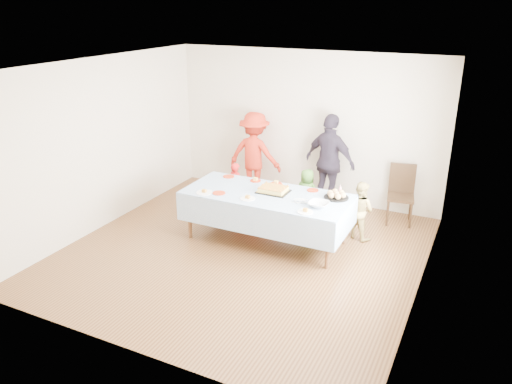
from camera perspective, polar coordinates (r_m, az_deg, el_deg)
ground at (r=7.45m, az=-1.48°, el=-6.84°), size 5.00×5.00×0.00m
room_walls at (r=6.79m, az=-1.19°, el=6.41°), size 5.04×5.04×2.72m
party_table at (r=7.49m, az=1.21°, el=-0.58°), size 2.50×1.10×0.78m
birthday_cake at (r=7.52m, az=1.99°, el=0.27°), size 0.46×0.36×0.08m
rolls_tray at (r=7.38m, az=9.17°, el=-0.36°), size 0.36×0.36×0.11m
punch_bowl at (r=7.04m, az=7.17°, el=-1.41°), size 0.29×0.29×0.07m
party_hat at (r=7.53m, az=9.59°, el=0.32°), size 0.09×0.09×0.16m
fork_pile at (r=7.15m, az=5.05°, el=-0.99°), size 0.24×0.18×0.07m
plate_red_far_a at (r=8.19m, az=-3.14°, el=1.78°), size 0.19×0.19×0.01m
plate_red_far_b at (r=7.99m, az=-0.06°, el=1.30°), size 0.18×0.18×0.01m
plate_red_far_c at (r=7.86m, az=2.31°, el=0.95°), size 0.19×0.19×0.01m
plate_red_far_d at (r=7.64m, az=6.50°, el=0.20°), size 0.18×0.18×0.01m
plate_red_near at (r=7.50m, az=-4.26°, el=-0.11°), size 0.20×0.20×0.01m
plate_white_left at (r=7.54m, az=-5.94°, el=-0.06°), size 0.25×0.25×0.01m
plate_white_mid at (r=7.27m, az=-0.97°, el=-0.76°), size 0.22×0.22×0.01m
plate_white_right at (r=6.85m, az=5.65°, el=-2.27°), size 0.22×0.22×0.01m
dining_chair at (r=8.60m, az=16.25°, el=0.18°), size 0.49×0.49×0.98m
toddler_left at (r=8.82m, az=-2.31°, el=0.73°), size 0.35×0.28×0.84m
toddler_mid at (r=8.49m, az=5.79°, el=-0.16°), size 0.46×0.34×0.85m
toddler_right at (r=7.86m, az=11.81°, el=-2.03°), size 0.56×0.51×0.93m
adult_left at (r=9.34m, az=-0.16°, el=4.33°), size 1.03×0.60×1.59m
adult_right at (r=8.81m, az=8.44°, el=3.42°), size 1.07×0.69×1.70m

